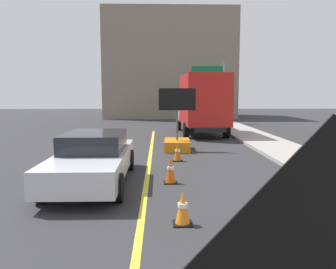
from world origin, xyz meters
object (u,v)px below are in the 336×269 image
(arrow_board_trailer, at_px, (177,139))
(highway_guide_sign, at_px, (214,83))
(traffic_cone_far_lane, at_px, (170,170))
(traffic_cone_curbside, at_px, (177,152))
(pickup_car, at_px, (94,158))
(box_truck, at_px, (202,103))
(traffic_cone_mid_lane, at_px, (183,208))

(arrow_board_trailer, height_order, highway_guide_sign, highway_guide_sign)
(arrow_board_trailer, relative_size, highway_guide_sign, 0.54)
(traffic_cone_far_lane, relative_size, traffic_cone_curbside, 1.09)
(arrow_board_trailer, bearing_deg, highway_guide_sign, 74.47)
(arrow_board_trailer, bearing_deg, traffic_cone_curbside, -92.73)
(pickup_car, bearing_deg, traffic_cone_curbside, 50.66)
(arrow_board_trailer, xyz_separation_m, box_truck, (1.81, 5.96, 1.43))
(traffic_cone_curbside, bearing_deg, arrow_board_trailer, 87.27)
(traffic_cone_mid_lane, bearing_deg, box_truck, 81.56)
(box_truck, relative_size, highway_guide_sign, 1.36)
(highway_guide_sign, distance_m, traffic_cone_mid_lane, 23.10)
(box_truck, bearing_deg, traffic_cone_far_lane, -101.19)
(traffic_cone_mid_lane, distance_m, traffic_cone_curbside, 6.14)
(arrow_board_trailer, height_order, traffic_cone_mid_lane, arrow_board_trailer)
(box_truck, relative_size, traffic_cone_far_lane, 9.18)
(pickup_car, xyz_separation_m, traffic_cone_mid_lane, (2.24, -3.12, -0.38))
(arrow_board_trailer, distance_m, box_truck, 6.39)
(traffic_cone_mid_lane, bearing_deg, pickup_car, 125.68)
(arrow_board_trailer, bearing_deg, traffic_cone_mid_lane, -92.37)
(pickup_car, height_order, highway_guide_sign, highway_guide_sign)
(box_truck, distance_m, traffic_cone_far_lane, 11.90)
(box_truck, bearing_deg, traffic_cone_curbside, -102.85)
(highway_guide_sign, height_order, traffic_cone_mid_lane, highway_guide_sign)
(traffic_cone_mid_lane, distance_m, traffic_cone_far_lane, 3.02)
(box_truck, bearing_deg, traffic_cone_mid_lane, -98.44)
(highway_guide_sign, distance_m, traffic_cone_far_lane, 20.19)
(highway_guide_sign, distance_m, traffic_cone_curbside, 17.11)
(traffic_cone_mid_lane, height_order, traffic_cone_curbside, traffic_cone_curbside)
(pickup_car, bearing_deg, arrow_board_trailer, 64.78)
(highway_guide_sign, relative_size, traffic_cone_far_lane, 6.77)
(box_truck, xyz_separation_m, pickup_car, (-4.40, -11.47, -1.21))
(arrow_board_trailer, bearing_deg, box_truck, 73.12)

